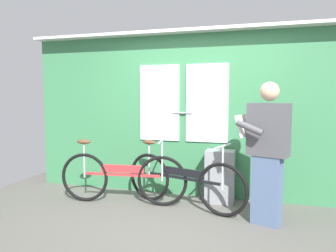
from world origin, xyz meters
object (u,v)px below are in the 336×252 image
(bicycle_near_door, at_px, (122,177))
(bicycle_leaning_behind, at_px, (182,181))
(passenger_reading_newspaper, at_px, (267,150))
(trash_bin_by_wall, at_px, (220,176))

(bicycle_near_door, relative_size, bicycle_leaning_behind, 1.04)
(bicycle_leaning_behind, bearing_deg, passenger_reading_newspaper, 3.52)
(bicycle_near_door, bearing_deg, trash_bin_by_wall, 12.59)
(trash_bin_by_wall, bearing_deg, bicycle_leaning_behind, -140.51)
(bicycle_near_door, relative_size, trash_bin_by_wall, 2.44)
(bicycle_near_door, distance_m, bicycle_leaning_behind, 0.82)
(passenger_reading_newspaper, bearing_deg, bicycle_near_door, 13.58)
(passenger_reading_newspaper, bearing_deg, bicycle_leaning_behind, 5.28)
(bicycle_near_door, bearing_deg, passenger_reading_newspaper, -12.13)
(bicycle_leaning_behind, bearing_deg, trash_bin_by_wall, 57.02)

